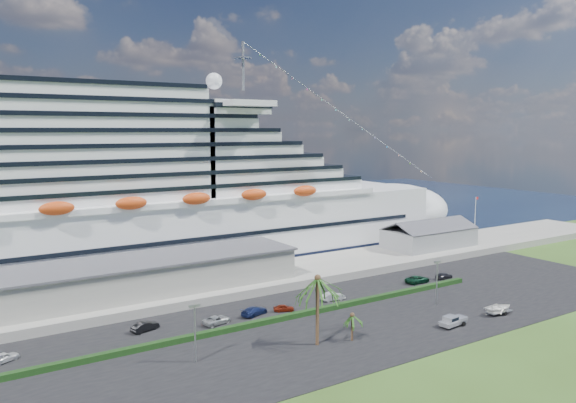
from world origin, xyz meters
TOP-DOWN VIEW (x-y plane):
  - ground at (0.00, 0.00)m, footprint 420.00×420.00m
  - asphalt_lot at (0.00, 11.00)m, footprint 140.00×38.00m
  - wharf at (0.00, 40.00)m, footprint 240.00×20.00m
  - water at (0.00, 130.00)m, footprint 420.00×160.00m
  - cruise_ship at (-21.53, 64.00)m, footprint 191.00×38.00m
  - terminal_building at (-25.00, 40.00)m, footprint 61.00×15.00m
  - port_shed at (52.00, 40.00)m, footprint 24.00×12.31m
  - flagpole at (70.04, 40.00)m, footprint 1.08×0.16m
  - hedge at (-8.00, 16.00)m, footprint 88.00×1.10m
  - lamp_post_left at (-28.00, 8.00)m, footprint 1.60×0.35m
  - lamp_post_right at (20.00, 8.00)m, footprint 1.60×0.35m
  - palm_tall at (-10.00, 4.00)m, footprint 8.82×8.82m
  - palm_short at (-4.50, 2.50)m, footprint 3.53×3.53m
  - parked_car_0 at (-50.53, 22.42)m, footprint 4.40×3.21m
  - parked_car_1 at (-29.96, 23.71)m, footprint 4.91×2.95m
  - parked_car_2 at (-18.82, 20.46)m, footprint 5.37×3.33m
  - parked_car_3 at (-11.31, 21.02)m, footprint 5.73×3.69m
  - parked_car_4 at (-5.88, 19.97)m, footprint 3.96×2.79m
  - parked_car_5 at (5.46, 20.43)m, footprint 4.87×2.31m
  - parked_car_6 at (27.96, 20.48)m, footprint 5.67×2.66m
  - parked_car_7 at (35.31, 19.87)m, footprint 4.49×1.99m
  - pickup_truck at (13.45, -1.63)m, footprint 5.41×2.47m
  - boat_trailer at (25.02, -1.93)m, footprint 6.30×4.24m

SIDE VIEW (x-z plane):
  - ground at x=0.00m, z-range 0.00..0.00m
  - water at x=0.00m, z-range 0.00..0.02m
  - asphalt_lot at x=0.00m, z-range 0.00..0.12m
  - hedge at x=-8.00m, z-range 0.12..1.02m
  - parked_car_4 at x=-5.88m, z-range 0.12..1.37m
  - parked_car_7 at x=35.31m, z-range 0.12..1.40m
  - parked_car_2 at x=-18.82m, z-range 0.12..1.51m
  - parked_car_0 at x=-50.53m, z-range 0.12..1.51m
  - parked_car_1 at x=-29.96m, z-range 0.12..1.65m
  - parked_car_5 at x=5.46m, z-range 0.12..1.66m
  - parked_car_3 at x=-11.31m, z-range 0.12..1.66m
  - wharf at x=0.00m, z-range 0.00..1.80m
  - parked_car_6 at x=27.96m, z-range 0.12..1.69m
  - pickup_truck at x=13.45m, z-range 0.21..2.05m
  - boat_trailer at x=25.02m, z-range 0.41..2.20m
  - palm_short at x=-4.50m, z-range 1.38..5.95m
  - port_shed at x=52.00m, z-range 0.71..8.08m
  - terminal_building at x=-25.00m, z-range 1.86..8.16m
  - lamp_post_left at x=-28.00m, z-range 1.21..9.48m
  - lamp_post_right at x=20.00m, z-range 1.21..9.48m
  - flagpole at x=70.04m, z-range 2.27..14.27m
  - palm_tall at x=-10.00m, z-range 3.64..14.77m
  - cruise_ship at x=-21.53m, z-range -10.31..43.69m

